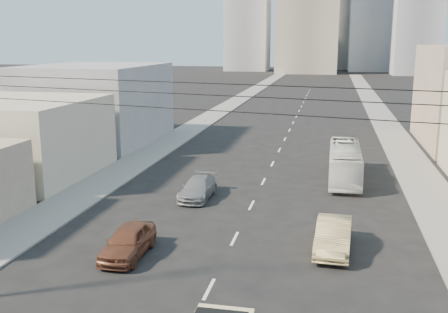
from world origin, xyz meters
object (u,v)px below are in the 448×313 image
(sedan_tan, at_px, (333,235))
(sedan_brown, at_px, (128,241))
(city_bus, at_px, (345,162))
(sedan_grey, at_px, (198,188))

(sedan_tan, bearing_deg, sedan_brown, -161.71)
(city_bus, bearing_deg, sedan_grey, -144.46)
(sedan_brown, xyz_separation_m, sedan_grey, (0.90, 10.21, -0.08))
(sedan_grey, bearing_deg, city_bus, 35.92)
(city_bus, xyz_separation_m, sedan_tan, (-0.80, -14.44, -0.56))
(city_bus, distance_m, sedan_grey, 12.03)
(sedan_tan, xyz_separation_m, sedan_grey, (-8.99, 7.48, -0.12))
(city_bus, height_order, sedan_brown, city_bus)
(city_bus, xyz_separation_m, sedan_grey, (-9.79, -6.96, -0.68))
(sedan_grey, bearing_deg, sedan_brown, -94.54)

